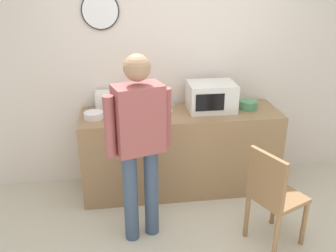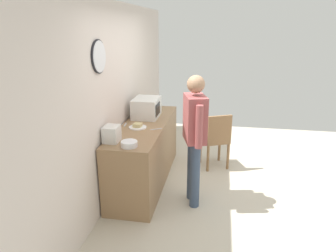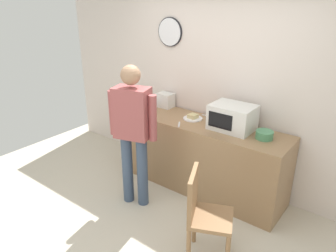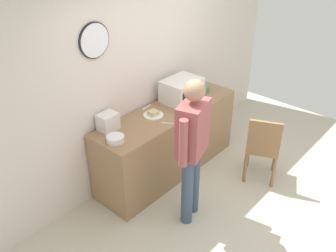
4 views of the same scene
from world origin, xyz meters
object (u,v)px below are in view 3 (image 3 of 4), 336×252
(microwave, at_px, (232,117))
(sandwich_plate, at_px, (193,118))
(toaster, at_px, (165,100))
(person_standing, at_px, (133,127))
(spoon_utensil, at_px, (179,124))
(salad_bowl, at_px, (147,108))
(fork_utensil, at_px, (208,116))
(cereal_bowl, at_px, (264,135))
(wooden_chair, at_px, (203,212))

(microwave, xyz_separation_m, sandwich_plate, (-0.55, -0.00, -0.13))
(toaster, relative_size, person_standing, 0.13)
(spoon_utensil, height_order, person_standing, person_standing)
(microwave, distance_m, salad_bowl, 1.26)
(sandwich_plate, bearing_deg, spoon_utensil, -95.73)
(fork_utensil, xyz_separation_m, spoon_utensil, (-0.13, -0.48, 0.00))
(toaster, distance_m, fork_utensil, 0.69)
(salad_bowl, xyz_separation_m, cereal_bowl, (1.66, 0.07, 0.01))
(salad_bowl, distance_m, person_standing, 0.85)
(fork_utensil, distance_m, person_standing, 1.11)
(wooden_chair, bearing_deg, salad_bowl, 147.10)
(microwave, height_order, cereal_bowl, microwave)
(microwave, bearing_deg, person_standing, -135.02)
(sandwich_plate, height_order, person_standing, person_standing)
(microwave, xyz_separation_m, toaster, (-1.13, 0.16, -0.05))
(toaster, height_order, wooden_chair, toaster)
(fork_utensil, relative_size, wooden_chair, 0.18)
(toaster, xyz_separation_m, fork_utensil, (0.68, 0.05, -0.10))
(spoon_utensil, bearing_deg, toaster, 141.80)
(salad_bowl, bearing_deg, toaster, 64.50)
(salad_bowl, height_order, wooden_chair, salad_bowl)
(person_standing, bearing_deg, cereal_bowl, 32.81)
(fork_utensil, xyz_separation_m, person_standing, (-0.38, -1.04, 0.09))
(salad_bowl, relative_size, cereal_bowl, 1.01)
(sandwich_plate, bearing_deg, microwave, 0.46)
(cereal_bowl, height_order, toaster, toaster)
(cereal_bowl, xyz_separation_m, fork_utensil, (-0.86, 0.23, -0.04))
(microwave, relative_size, spoon_utensil, 2.94)
(toaster, bearing_deg, salad_bowl, -115.50)
(sandwich_plate, relative_size, person_standing, 0.14)
(toaster, bearing_deg, fork_utensil, 3.87)
(person_standing, bearing_deg, microwave, 44.98)
(person_standing, distance_m, wooden_chair, 1.26)
(microwave, relative_size, sandwich_plate, 2.01)
(sandwich_plate, distance_m, fork_utensil, 0.24)
(sandwich_plate, xyz_separation_m, cereal_bowl, (0.96, -0.02, 0.03))
(cereal_bowl, bearing_deg, microwave, 176.32)
(fork_utensil, height_order, wooden_chair, wooden_chair)
(microwave, height_order, fork_utensil, microwave)
(microwave, relative_size, wooden_chair, 0.53)
(cereal_bowl, bearing_deg, salad_bowl, -177.65)
(salad_bowl, distance_m, toaster, 0.29)
(wooden_chair, bearing_deg, fork_utensil, 119.91)
(wooden_chair, bearing_deg, person_standing, 166.48)
(salad_bowl, height_order, cereal_bowl, cereal_bowl)
(salad_bowl, bearing_deg, person_standing, -60.01)
(person_standing, bearing_deg, spoon_utensil, 65.73)
(spoon_utensil, bearing_deg, cereal_bowl, 13.85)
(microwave, distance_m, wooden_chair, 1.27)
(microwave, distance_m, person_standing, 1.17)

